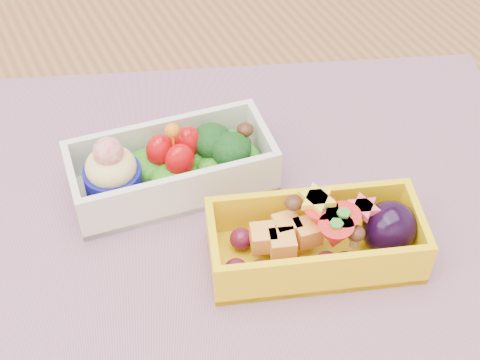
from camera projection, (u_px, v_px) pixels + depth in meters
name	position (u px, v px, depth m)	size (l,w,h in m)	color
table	(238.00, 284.00, 0.66)	(1.20, 0.80, 0.75)	brown
placemat	(234.00, 219.00, 0.58)	(0.52, 0.40, 0.00)	#A37089
bento_white	(170.00, 167.00, 0.59)	(0.17, 0.09, 0.07)	silver
bento_yellow	(320.00, 239.00, 0.54)	(0.17, 0.12, 0.05)	yellow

